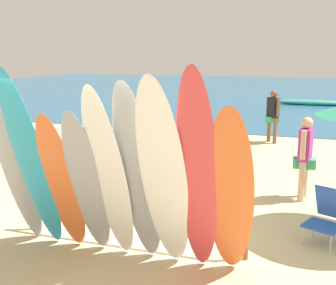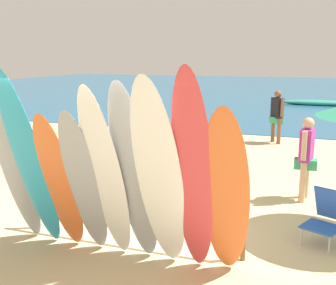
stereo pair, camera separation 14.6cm
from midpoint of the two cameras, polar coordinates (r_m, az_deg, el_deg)
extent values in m
plane|color=#D3BC8C|center=(19.65, 10.86, 3.68)|extent=(60.00, 60.00, 0.00)
cube|color=#235B7F|center=(34.70, 14.03, 7.09)|extent=(60.00, 40.00, 0.02)
cylinder|color=brown|center=(7.08, -18.22, -8.49)|extent=(0.07, 0.07, 0.74)
cylinder|color=brown|center=(5.87, 10.06, -12.38)|extent=(0.07, 0.07, 0.74)
cylinder|color=brown|center=(6.15, -5.59, -7.37)|extent=(3.47, 0.06, 0.06)
ellipsoid|color=#999EA3|center=(6.34, -20.72, -4.10)|extent=(0.52, 0.79, 2.20)
ellipsoid|color=#289EC6|center=(5.94, -18.94, -2.79)|extent=(0.58, 1.00, 2.65)
ellipsoid|color=orange|center=(5.86, -15.13, -5.65)|extent=(0.51, 0.82, 2.08)
ellipsoid|color=#999EA3|center=(5.64, -11.83, -5.83)|extent=(0.51, 0.89, 2.15)
ellipsoid|color=white|center=(5.38, -8.88, -4.80)|extent=(0.56, 0.97, 2.47)
ellipsoid|color=#999EA3|center=(5.26, -4.97, -4.78)|extent=(0.59, 0.93, 2.52)
ellipsoid|color=white|center=(4.98, -1.41, -5.21)|extent=(0.58, 1.12, 2.60)
ellipsoid|color=#D13D42|center=(4.88, 3.27, -5.01)|extent=(0.56, 1.09, 2.70)
ellipsoid|color=orange|center=(4.98, 7.75, -7.30)|extent=(0.61, 0.97, 2.28)
cylinder|color=tan|center=(8.64, 17.89, -4.61)|extent=(0.12, 0.12, 0.79)
cylinder|color=tan|center=(8.33, 17.48, -5.19)|extent=(0.12, 0.12, 0.79)
cube|color=#33A36B|center=(8.39, 17.83, -2.73)|extent=(0.42, 0.26, 0.19)
cube|color=#B23399|center=(8.31, 17.99, -0.26)|extent=(0.28, 0.44, 0.62)
sphere|color=tan|center=(8.24, 18.18, 2.60)|extent=(0.22, 0.22, 0.22)
cylinder|color=tan|center=(8.56, 18.32, 0.30)|extent=(0.10, 0.10, 0.55)
cylinder|color=tan|center=(8.05, 17.68, -0.37)|extent=(0.10, 0.10, 0.55)
cylinder|color=brown|center=(13.82, 13.49, 1.80)|extent=(0.12, 0.12, 0.81)
cylinder|color=brown|center=(13.54, 14.26, 1.56)|extent=(0.12, 0.12, 0.81)
cube|color=#33A36B|center=(13.62, 13.94, 3.10)|extent=(0.44, 0.27, 0.20)
cube|color=black|center=(13.57, 14.03, 4.70)|extent=(0.43, 0.47, 0.64)
sphere|color=brown|center=(13.53, 14.12, 6.52)|extent=(0.23, 0.23, 0.23)
cylinder|color=brown|center=(13.79, 13.41, 4.99)|extent=(0.10, 0.10, 0.57)
cylinder|color=brown|center=(13.35, 14.67, 4.70)|extent=(0.10, 0.10, 0.57)
cylinder|color=#B7B7BC|center=(6.59, 17.47, -12.18)|extent=(0.02, 0.02, 0.28)
cylinder|color=#B7B7BC|center=(6.44, 20.93, -12.99)|extent=(0.02, 0.02, 0.28)
cylinder|color=#B7B7BC|center=(6.91, 18.85, -11.12)|extent=(0.02, 0.02, 0.28)
cube|color=blue|center=(6.61, 19.94, -10.79)|extent=(0.64, 0.62, 0.03)
cube|color=blue|center=(6.80, 21.19, -7.80)|extent=(0.55, 0.42, 0.52)
ellipsoid|color=teal|center=(24.62, 19.26, 5.22)|extent=(4.14, 0.76, 0.33)
camera|label=1|loc=(0.07, -90.55, -0.12)|focal=44.14mm
camera|label=2|loc=(0.07, 89.45, 0.12)|focal=44.14mm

